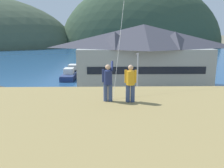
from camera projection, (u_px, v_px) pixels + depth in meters
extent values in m
plane|color=#66604C|center=(103.00, 151.00, 20.11)|extent=(600.00, 600.00, 0.00)
cube|color=gray|center=(103.00, 127.00, 24.97)|extent=(40.00, 20.00, 0.10)
cube|color=navy|center=(106.00, 59.00, 78.55)|extent=(360.00, 84.00, 0.03)
ellipsoid|color=#334733|center=(141.00, 46.00, 135.00)|extent=(87.55, 44.39, 68.28)
cube|color=#999E99|center=(143.00, 68.00, 40.33)|extent=(20.82, 8.22, 6.74)
cube|color=black|center=(147.00, 70.00, 36.23)|extent=(17.68, 0.12, 1.10)
pyramid|color=#3D3D47|center=(144.00, 36.00, 39.15)|extent=(22.07, 9.04, 3.68)
pyramid|color=#3D3D47|center=(115.00, 40.00, 37.80)|extent=(4.51, 4.51, 2.58)
pyramid|color=#3D3D47|center=(175.00, 40.00, 37.96)|extent=(4.51, 4.51, 2.58)
cube|color=#70604C|center=(89.00, 74.00, 51.88)|extent=(3.20, 12.53, 0.70)
cube|color=navy|center=(70.00, 76.00, 48.89)|extent=(2.70, 8.03, 0.90)
cube|color=navy|center=(70.00, 73.00, 48.77)|extent=(2.62, 7.79, 0.16)
cube|color=silver|center=(69.00, 71.00, 48.05)|extent=(1.83, 2.43, 1.10)
cube|color=#A8A399|center=(106.00, 72.00, 52.94)|extent=(2.59, 7.72, 0.90)
cube|color=#B7B2A8|center=(106.00, 70.00, 52.83)|extent=(2.51, 7.49, 0.16)
cube|color=silver|center=(106.00, 67.00, 52.12)|extent=(1.76, 2.33, 1.10)
cube|color=#A8A399|center=(73.00, 72.00, 53.51)|extent=(2.73, 7.45, 0.90)
cube|color=#B7B2A8|center=(73.00, 69.00, 53.39)|extent=(2.65, 7.23, 0.16)
cube|color=silver|center=(73.00, 67.00, 52.71)|extent=(1.76, 2.28, 1.10)
cube|color=#236633|center=(58.00, 113.00, 26.54)|extent=(4.21, 1.82, 0.80)
cube|color=#1E562B|center=(59.00, 107.00, 26.37)|extent=(2.11, 1.61, 0.70)
cube|color=black|center=(59.00, 107.00, 26.38)|extent=(2.15, 1.64, 0.32)
cylinder|color=black|center=(47.00, 114.00, 27.49)|extent=(0.64, 0.22, 0.64)
cylinder|color=black|center=(43.00, 120.00, 25.70)|extent=(0.64, 0.22, 0.64)
cylinder|color=black|center=(72.00, 114.00, 27.56)|extent=(0.64, 0.22, 0.64)
cylinder|color=black|center=(69.00, 120.00, 25.77)|extent=(0.64, 0.22, 0.64)
cube|color=silver|center=(216.00, 145.00, 19.48)|extent=(4.34, 2.16, 0.80)
cube|color=beige|center=(215.00, 136.00, 19.29)|extent=(2.23, 1.78, 0.70)
cube|color=black|center=(215.00, 136.00, 19.30)|extent=(2.28, 1.81, 0.32)
cylinder|color=black|center=(205.00, 156.00, 18.54)|extent=(0.66, 0.27, 0.64)
cylinder|color=black|center=(194.00, 145.00, 20.32)|extent=(0.66, 0.27, 0.64)
cube|color=#9EA3A8|center=(72.00, 139.00, 20.54)|extent=(4.27, 1.97, 0.80)
cube|color=gray|center=(70.00, 130.00, 20.37)|extent=(2.16, 1.68, 0.70)
cube|color=black|center=(70.00, 131.00, 20.38)|extent=(2.21, 1.72, 0.32)
cylinder|color=black|center=(87.00, 148.00, 19.71)|extent=(0.65, 0.25, 0.64)
cylinder|color=black|center=(89.00, 138.00, 21.49)|extent=(0.65, 0.25, 0.64)
cylinder|color=black|center=(53.00, 148.00, 19.76)|extent=(0.65, 0.25, 0.64)
cylinder|color=black|center=(58.00, 138.00, 21.55)|extent=(0.65, 0.25, 0.64)
cylinder|color=#ADADB2|center=(137.00, 82.00, 29.63)|extent=(0.16, 0.16, 6.80)
cube|color=#4C4C51|center=(138.00, 54.00, 29.22)|extent=(0.24, 0.70, 0.20)
cylinder|color=#384770|center=(106.00, 93.00, 11.48)|extent=(0.20, 0.20, 0.82)
cylinder|color=#384770|center=(110.00, 93.00, 11.47)|extent=(0.20, 0.20, 0.82)
cylinder|color=navy|center=(108.00, 77.00, 11.31)|extent=(0.40, 0.40, 0.64)
sphere|color=tan|center=(108.00, 67.00, 11.20)|extent=(0.24, 0.24, 0.24)
cylinder|color=navy|center=(112.00, 66.00, 11.36)|extent=(0.14, 0.56, 0.43)
cylinder|color=navy|center=(103.00, 76.00, 11.30)|extent=(0.11, 0.11, 0.60)
cylinder|color=#384770|center=(128.00, 93.00, 11.36)|extent=(0.20, 0.20, 0.82)
cylinder|color=#384770|center=(133.00, 93.00, 11.35)|extent=(0.20, 0.20, 0.82)
cylinder|color=gold|center=(131.00, 78.00, 11.19)|extent=(0.40, 0.40, 0.64)
sphere|color=tan|center=(131.00, 68.00, 11.09)|extent=(0.24, 0.24, 0.24)
cylinder|color=gold|center=(126.00, 76.00, 11.19)|extent=(0.11, 0.11, 0.60)
cylinder|color=gold|center=(135.00, 76.00, 11.17)|extent=(0.11, 0.11, 0.60)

